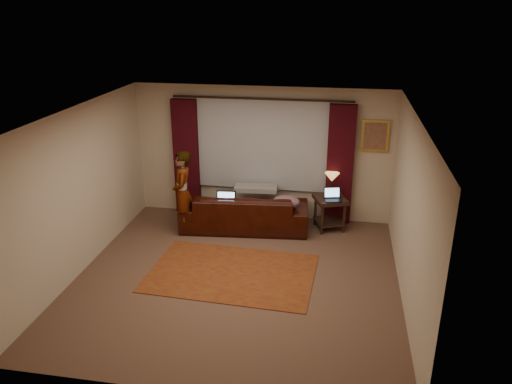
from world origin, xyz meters
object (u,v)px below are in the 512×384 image
laptop_sofa (225,201)px  laptop_table (333,195)px  end_table (330,213)px  person (183,193)px  tiffany_lamp (332,184)px  sofa (245,205)px

laptop_sofa → laptop_table: bearing=2.5°
laptop_sofa → end_table: (1.92, 0.42, -0.29)m
end_table → laptop_sofa: bearing=-167.7°
laptop_sofa → person: 0.80m
tiffany_lamp → person: size_ratio=0.28×
sofa → end_table: 1.62m
laptop_sofa → person: bearing=-170.9°
laptop_sofa → tiffany_lamp: 2.02m
laptop_sofa → person: person is taller
tiffany_lamp → person: (-2.67, -0.76, -0.07)m
laptop_table → laptop_sofa: bearing=174.4°
laptop_sofa → laptop_table: (1.97, 0.28, 0.14)m
sofa → tiffany_lamp: bearing=-171.9°
tiffany_lamp → sofa: bearing=-166.6°
end_table → tiffany_lamp: tiffany_lamp is taller
end_table → tiffany_lamp: bearing=87.7°
sofa → laptop_sofa: sofa is taller
laptop_sofa → tiffany_lamp: size_ratio=0.90×
laptop_sofa → laptop_table: size_ratio=1.19×
laptop_table → person: (-2.72, -0.48, 0.04)m
laptop_table → end_table: bearing=96.4°
tiffany_lamp → laptop_table: bearing=-80.8°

